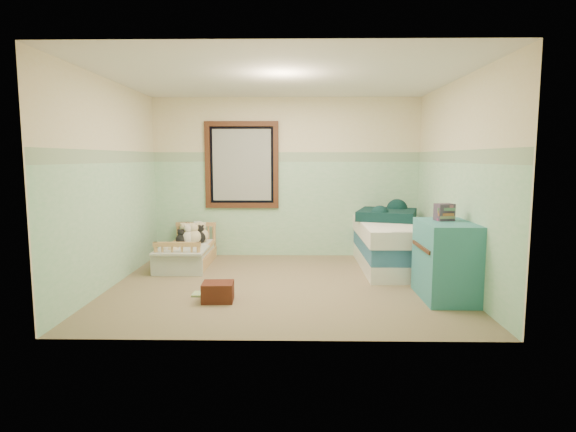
{
  "coord_description": "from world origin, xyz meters",
  "views": [
    {
      "loc": [
        0.16,
        -5.68,
        1.56
      ],
      "look_at": [
        0.05,
        0.35,
        0.81
      ],
      "focal_mm": 29.38,
      "sensor_mm": 36.0,
      "label": 1
    }
  ],
  "objects_px": {
    "toddler_bed_frame": "(188,260)",
    "plush_floor_tan": "(173,262)",
    "twin_bed_frame": "(393,260)",
    "plush_floor_cream": "(169,262)",
    "dresser": "(446,260)",
    "red_pillow": "(218,292)",
    "floor_book": "(204,294)"
  },
  "relations": [
    {
      "from": "plush_floor_cream",
      "to": "red_pillow",
      "type": "bearing_deg",
      "value": -56.68
    },
    {
      "from": "toddler_bed_frame",
      "to": "dresser",
      "type": "height_order",
      "value": "dresser"
    },
    {
      "from": "toddler_bed_frame",
      "to": "twin_bed_frame",
      "type": "relative_size",
      "value": 0.68
    },
    {
      "from": "plush_floor_cream",
      "to": "floor_book",
      "type": "relative_size",
      "value": 1.05
    },
    {
      "from": "dresser",
      "to": "twin_bed_frame",
      "type": "bearing_deg",
      "value": 100.46
    },
    {
      "from": "plush_floor_cream",
      "to": "dresser",
      "type": "height_order",
      "value": "dresser"
    },
    {
      "from": "toddler_bed_frame",
      "to": "plush_floor_tan",
      "type": "height_order",
      "value": "plush_floor_tan"
    },
    {
      "from": "twin_bed_frame",
      "to": "floor_book",
      "type": "relative_size",
      "value": 7.5
    },
    {
      "from": "plush_floor_cream",
      "to": "plush_floor_tan",
      "type": "xyz_separation_m",
      "value": [
        0.06,
        -0.03,
        -0.0
      ]
    },
    {
      "from": "plush_floor_cream",
      "to": "twin_bed_frame",
      "type": "xyz_separation_m",
      "value": [
        3.15,
        0.24,
        -0.02
      ]
    },
    {
      "from": "plush_floor_cream",
      "to": "dresser",
      "type": "relative_size",
      "value": 0.31
    },
    {
      "from": "toddler_bed_frame",
      "to": "floor_book",
      "type": "height_order",
      "value": "toddler_bed_frame"
    },
    {
      "from": "twin_bed_frame",
      "to": "dresser",
      "type": "distance_m",
      "value": 1.53
    },
    {
      "from": "plush_floor_tan",
      "to": "twin_bed_frame",
      "type": "relative_size",
      "value": 0.14
    },
    {
      "from": "dresser",
      "to": "toddler_bed_frame",
      "type": "bearing_deg",
      "value": 154.01
    },
    {
      "from": "plush_floor_cream",
      "to": "dresser",
      "type": "bearing_deg",
      "value": -19.68
    },
    {
      "from": "toddler_bed_frame",
      "to": "floor_book",
      "type": "relative_size",
      "value": 5.07
    },
    {
      "from": "floor_book",
      "to": "twin_bed_frame",
      "type": "bearing_deg",
      "value": 29.3
    },
    {
      "from": "twin_bed_frame",
      "to": "floor_book",
      "type": "height_order",
      "value": "twin_bed_frame"
    },
    {
      "from": "plush_floor_tan",
      "to": "dresser",
      "type": "height_order",
      "value": "dresser"
    },
    {
      "from": "twin_bed_frame",
      "to": "dresser",
      "type": "xyz_separation_m",
      "value": [
        0.27,
        -1.47,
        0.32
      ]
    },
    {
      "from": "twin_bed_frame",
      "to": "toddler_bed_frame",
      "type": "bearing_deg",
      "value": 177.76
    },
    {
      "from": "toddler_bed_frame",
      "to": "dresser",
      "type": "bearing_deg",
      "value": -25.99
    },
    {
      "from": "twin_bed_frame",
      "to": "plush_floor_cream",
      "type": "bearing_deg",
      "value": -175.61
    },
    {
      "from": "toddler_bed_frame",
      "to": "twin_bed_frame",
      "type": "height_order",
      "value": "twin_bed_frame"
    },
    {
      "from": "floor_book",
      "to": "plush_floor_cream",
      "type": "bearing_deg",
      "value": 121.05
    },
    {
      "from": "floor_book",
      "to": "toddler_bed_frame",
      "type": "bearing_deg",
      "value": 108.87
    },
    {
      "from": "dresser",
      "to": "red_pillow",
      "type": "xyz_separation_m",
      "value": [
        -2.52,
        -0.15,
        -0.33
      ]
    },
    {
      "from": "dresser",
      "to": "plush_floor_cream",
      "type": "bearing_deg",
      "value": 160.32
    },
    {
      "from": "plush_floor_tan",
      "to": "dresser",
      "type": "xyz_separation_m",
      "value": [
        3.36,
        -1.19,
        0.3
      ]
    },
    {
      "from": "plush_floor_cream",
      "to": "plush_floor_tan",
      "type": "relative_size",
      "value": 1.02
    },
    {
      "from": "toddler_bed_frame",
      "to": "plush_floor_tan",
      "type": "distance_m",
      "value": 0.41
    }
  ]
}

